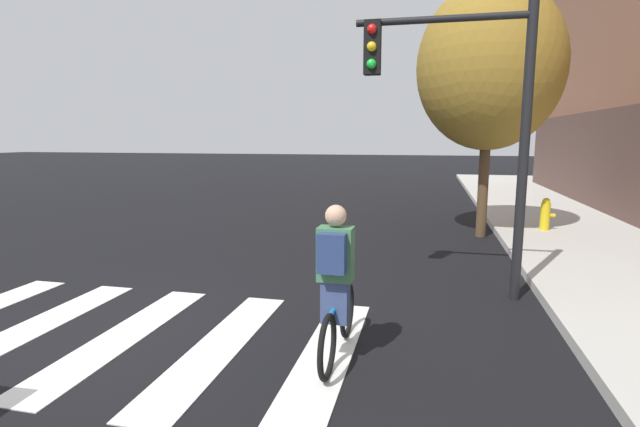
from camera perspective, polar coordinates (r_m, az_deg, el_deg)
ground_plane at (r=6.57m, az=-25.01°, el=-12.87°), size 120.00×120.00×0.00m
crosswalk_stripes at (r=6.37m, az=-22.45°, el=-13.34°), size 5.54×3.23×0.01m
cyclist at (r=5.03m, az=1.94°, el=-8.49°), size 0.36×1.71×1.69m
traffic_light_near at (r=7.24m, az=16.97°, el=12.67°), size 2.47×0.28×4.20m
fire_hydrant at (r=12.67m, az=25.38°, el=-0.08°), size 0.33×0.22×0.78m
street_tree_near at (r=11.98m, az=19.64°, el=16.17°), size 3.28×3.28×5.84m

